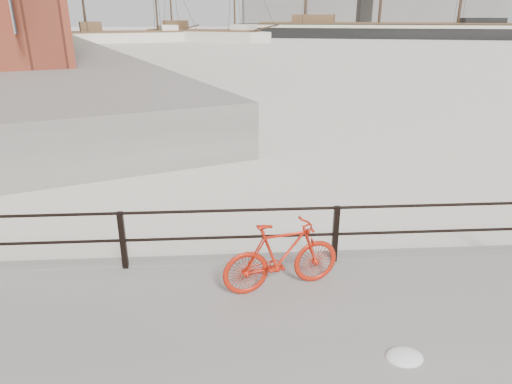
% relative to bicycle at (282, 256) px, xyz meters
% --- Properties ---
extents(ground, '(400.00, 400.00, 0.00)m').
position_rel_bicycle_xyz_m(ground, '(1.00, 0.92, -0.90)').
color(ground, white).
rests_on(ground, ground).
extents(guardrail, '(28.00, 0.10, 1.00)m').
position_rel_bicycle_xyz_m(guardrail, '(1.00, 0.77, -0.05)').
color(guardrail, black).
rests_on(guardrail, promenade).
extents(bicycle, '(1.84, 0.72, 1.10)m').
position_rel_bicycle_xyz_m(bicycle, '(0.00, 0.00, 0.00)').
color(bicycle, red).
rests_on(bicycle, promenade).
extents(barque_black, '(69.33, 39.23, 36.89)m').
position_rel_bicycle_xyz_m(barque_black, '(30.48, 90.50, -0.90)').
color(barque_black, black).
rests_on(barque_black, ground).
extents(schooner_mid, '(30.56, 23.19, 20.34)m').
position_rel_bicycle_xyz_m(schooner_mid, '(-4.67, 81.61, -0.90)').
color(schooner_mid, beige).
rests_on(schooner_mid, ground).
extents(schooner_left, '(29.00, 20.45, 19.90)m').
position_rel_bicycle_xyz_m(schooner_left, '(-18.21, 78.76, -0.90)').
color(schooner_left, silver).
rests_on(schooner_left, ground).
extents(industrial_east, '(20.00, 16.00, 14.00)m').
position_rel_bicycle_xyz_m(industrial_east, '(79.00, 150.92, 6.10)').
color(industrial_east, gray).
rests_on(industrial_east, ground).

